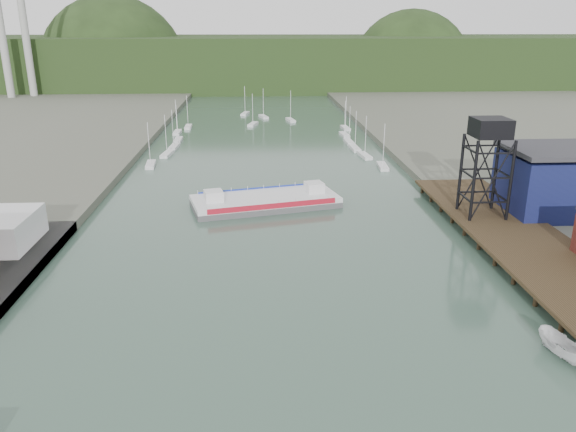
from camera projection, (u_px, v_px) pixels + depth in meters
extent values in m
cube|color=black|center=(528.00, 244.00, 81.52)|extent=(14.00, 70.00, 0.50)
cylinder|color=black|center=(487.00, 252.00, 81.55)|extent=(0.60, 0.60, 2.20)
cylinder|color=black|center=(567.00, 250.00, 82.21)|extent=(0.60, 0.60, 2.20)
cylinder|color=black|center=(474.00, 182.00, 88.51)|extent=(0.50, 0.50, 13.00)
cylinder|color=black|center=(511.00, 181.00, 88.84)|extent=(0.50, 0.50, 13.00)
cylinder|color=black|center=(461.00, 172.00, 94.18)|extent=(0.50, 0.50, 13.00)
cylinder|color=black|center=(495.00, 172.00, 94.51)|extent=(0.50, 0.50, 13.00)
cube|color=black|center=(491.00, 128.00, 88.92)|extent=(5.50, 5.50, 3.00)
cube|color=#0D1139|center=(566.00, 184.00, 94.88)|extent=(20.00, 14.00, 10.00)
cube|color=#2D2D33|center=(571.00, 150.00, 92.97)|extent=(20.50, 14.50, 0.80)
cube|color=silver|center=(151.00, 165.00, 134.12)|extent=(2.67, 7.65, 0.90)
cube|color=silver|center=(167.00, 154.00, 145.02)|extent=(2.81, 7.67, 0.90)
cube|color=silver|center=(174.00, 147.00, 153.43)|extent=(2.35, 7.59, 0.90)
cube|color=silver|center=(178.00, 140.00, 162.79)|extent=(2.01, 7.50, 0.90)
cube|color=silver|center=(177.00, 132.00, 174.25)|extent=(2.00, 7.50, 0.90)
cube|color=silver|center=(188.00, 127.00, 183.67)|extent=(2.16, 7.54, 0.90)
cube|color=silver|center=(383.00, 166.00, 132.55)|extent=(2.53, 7.62, 0.90)
cube|color=silver|center=(365.00, 156.00, 143.27)|extent=(2.76, 7.67, 0.90)
cube|color=silver|center=(355.00, 149.00, 151.51)|extent=(2.22, 7.56, 0.90)
cube|color=silver|center=(349.00, 142.00, 160.00)|extent=(2.18, 7.54, 0.90)
cube|color=silver|center=(344.00, 135.00, 170.50)|extent=(2.46, 7.61, 0.90)
cube|color=silver|center=(345.00, 128.00, 181.58)|extent=(2.48, 7.61, 0.90)
cube|color=silver|center=(253.00, 124.00, 188.45)|extent=(3.78, 7.76, 0.90)
cube|color=silver|center=(291.00, 120.00, 196.73)|extent=(3.31, 7.74, 0.90)
cube|color=silver|center=(263.00, 117.00, 203.78)|extent=(3.76, 7.76, 0.90)
cube|color=silver|center=(245.00, 114.00, 210.96)|extent=(3.40, 7.74, 0.90)
cylinder|color=#9E9F9A|center=(1.00, 30.00, 239.13)|extent=(3.20, 3.20, 60.00)
cylinder|color=#9E9F9A|center=(25.00, 30.00, 244.29)|extent=(3.20, 3.20, 60.00)
cube|color=black|center=(258.00, 62.00, 317.10)|extent=(500.00, 120.00, 28.00)
sphere|color=black|center=(116.00, 70.00, 314.01)|extent=(80.00, 80.00, 80.00)
sphere|color=black|center=(410.00, 71.00, 333.42)|extent=(70.00, 70.00, 70.00)
cube|color=#4E4E51|center=(265.00, 204.00, 104.46)|extent=(28.51, 16.80, 1.07)
cube|color=silver|center=(265.00, 199.00, 104.15)|extent=(28.51, 16.80, 0.86)
cube|color=#B41426|center=(273.00, 206.00, 99.20)|extent=(22.87, 5.81, 0.96)
cube|color=navy|center=(258.00, 190.00, 108.96)|extent=(22.87, 5.81, 0.96)
cube|color=silver|center=(214.00, 196.00, 101.04)|extent=(3.88, 3.88, 2.14)
cube|color=silver|center=(314.00, 188.00, 106.43)|extent=(3.88, 3.88, 2.14)
imported|color=silver|center=(562.00, 347.00, 56.74)|extent=(3.51, 6.58, 2.41)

